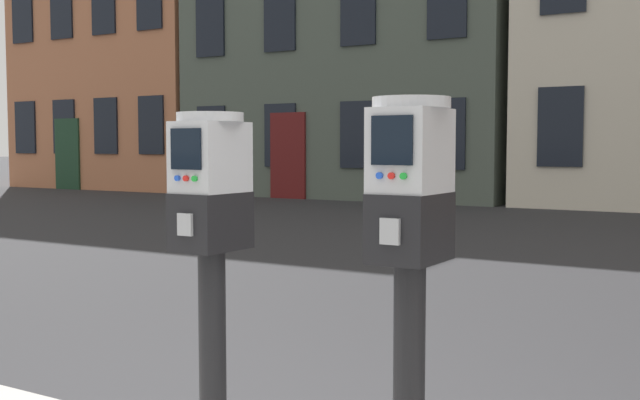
% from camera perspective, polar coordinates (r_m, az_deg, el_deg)
% --- Properties ---
extents(parking_meter_near_kerb, '(0.22, 0.25, 1.25)m').
position_cam_1_polar(parking_meter_near_kerb, '(2.52, -8.08, -2.40)').
color(parking_meter_near_kerb, black).
rests_on(parking_meter_near_kerb, sidewalk_slab).
extents(parking_meter_twin_adjacent, '(0.22, 0.25, 1.28)m').
position_cam_1_polar(parking_meter_twin_adjacent, '(2.15, 6.69, -3.02)').
color(parking_meter_twin_adjacent, black).
rests_on(parking_meter_twin_adjacent, sidewalk_slab).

